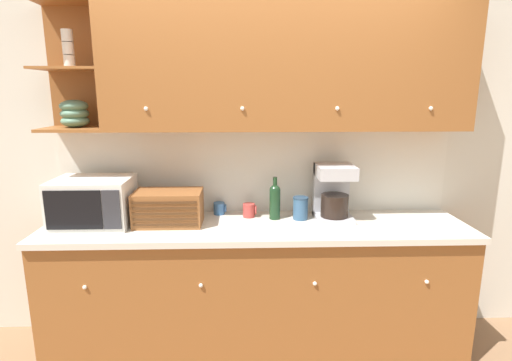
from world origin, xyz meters
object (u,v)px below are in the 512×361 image
microwave (93,202)px  bread_box (169,208)px  mug_blue_second (220,208)px  wine_bottle (275,200)px  mug (249,210)px  storage_canister (300,208)px  coffee_maker (333,191)px

microwave → bread_box: 0.50m
mug_blue_second → bread_box: bearing=-147.3°
bread_box → wine_bottle: 0.73m
mug → wine_bottle: bearing=-14.9°
microwave → mug_blue_second: 0.85m
bread_box → wine_bottle: (0.72, 0.09, 0.02)m
bread_box → mug_blue_second: 0.40m
microwave → storage_canister: 1.40m
bread_box → storage_canister: bread_box is taller
mug_blue_second → wine_bottle: 0.42m
coffee_maker → mug_blue_second: bearing=171.0°
wine_bottle → mug: bearing=165.1°
coffee_maker → wine_bottle: bearing=179.3°
microwave → wine_bottle: (1.22, 0.08, -0.02)m
bread_box → mug_blue_second: (0.33, 0.21, -0.07)m
microwave → coffee_maker: coffee_maker is taller
mug_blue_second → wine_bottle: wine_bottle is taller
wine_bottle → coffee_maker: 0.41m
bread_box → storage_canister: (0.90, 0.07, -0.03)m
bread_box → mug_blue_second: bearing=32.7°
microwave → mug_blue_second: microwave is taller
coffee_maker → storage_canister: bearing=-177.4°
mug_blue_second → mug: size_ratio=0.95×
storage_canister → mug_blue_second: bearing=166.5°
wine_bottle → coffee_maker: bearing=-0.7°
coffee_maker → microwave: bearing=-177.4°
mug_blue_second → wine_bottle: (0.39, -0.12, 0.09)m
mug_blue_second → mug: (0.21, -0.07, 0.01)m
bread_box → storage_canister: 0.90m
mug_blue_second → storage_canister: 0.59m
wine_bottle → storage_canister: (0.18, -0.02, -0.06)m
microwave → storage_canister: (1.39, 0.06, -0.08)m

